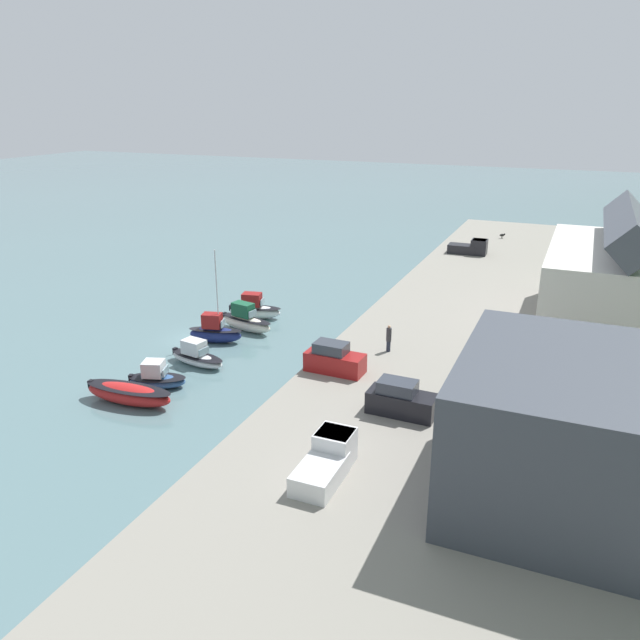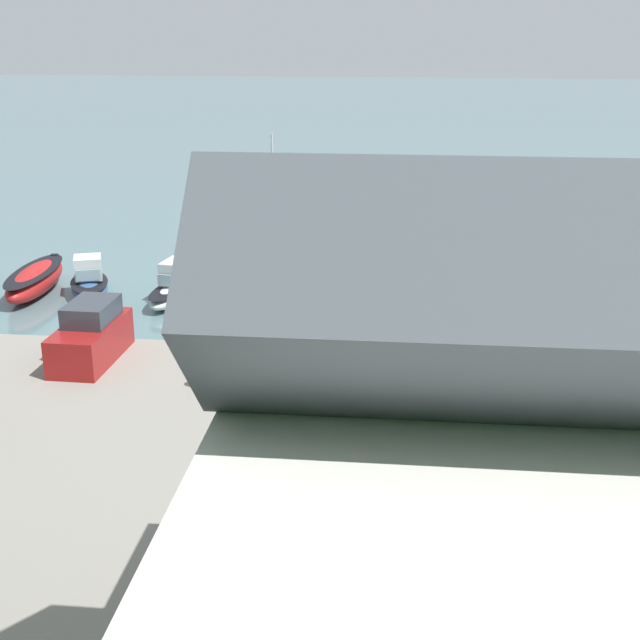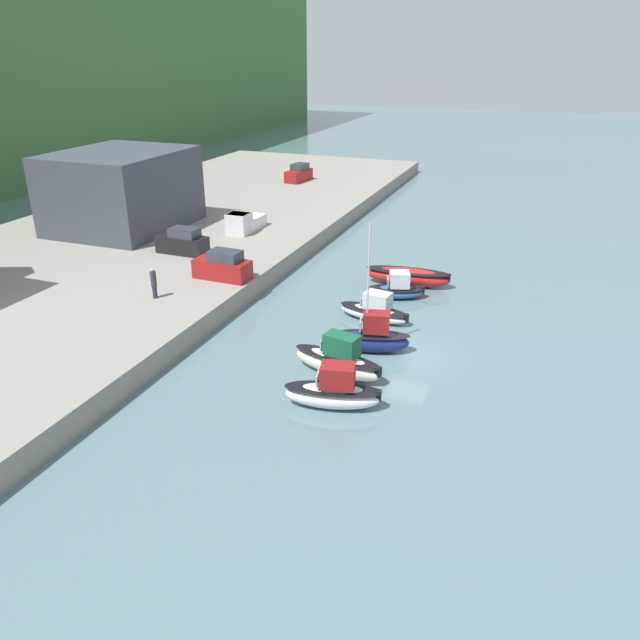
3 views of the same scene
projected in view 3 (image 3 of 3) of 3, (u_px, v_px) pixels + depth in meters
The scene contains 14 objects.
ground_plane at pixel (409, 356), 38.04m from camera, with size 320.00×320.00×0.00m, color slate.
quay_promenade at pixel (47, 286), 46.87m from camera, with size 118.63×29.80×1.50m.
yacht_club_building at pixel (122, 190), 57.83m from camera, with size 12.17×10.21×7.05m.
moored_boat_0 at pixel (334, 392), 32.34m from camera, with size 2.76×5.36×2.46m.
moored_boat_1 at pixel (338, 360), 35.47m from camera, with size 2.64×5.82×2.58m.
moored_boat_2 at pixel (373, 337), 38.20m from camera, with size 2.63×4.90×8.18m.
moored_boat_3 at pixel (375, 310), 42.71m from camera, with size 2.51×5.31×2.04m.
moored_boat_4 at pixel (397, 289), 46.49m from camera, with size 3.12×4.58×2.03m.
moored_boat_5 at pixel (408, 276), 48.91m from camera, with size 2.30×6.82×1.39m.
parked_car_0 at pixel (299, 174), 78.83m from camera, with size 4.40×2.35×2.16m.
parked_car_1 at pixel (223, 267), 45.89m from camera, with size 1.94×4.26×2.16m.
parked_car_2 at pixel (183, 242), 51.53m from camera, with size 1.89×4.24×2.16m.
pickup_truck_1 at pixel (244, 222), 57.64m from camera, with size 4.73×2.00×1.90m.
person_on_quay at pixel (154, 283), 42.25m from camera, with size 0.40×0.40×2.14m.
Camera 3 is at (-33.59, -7.09, 17.40)m, focal length 35.00 mm.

